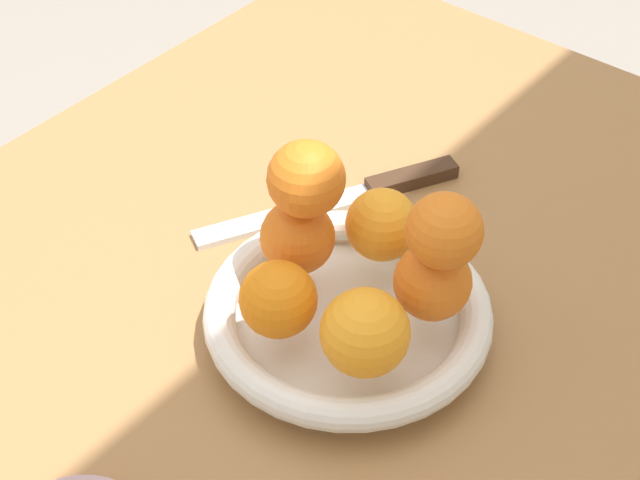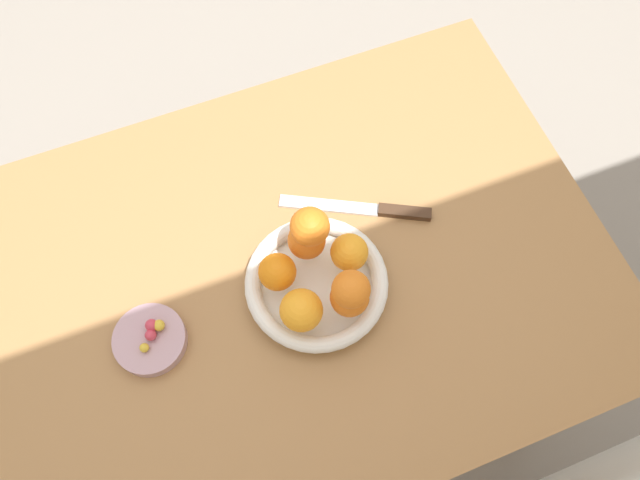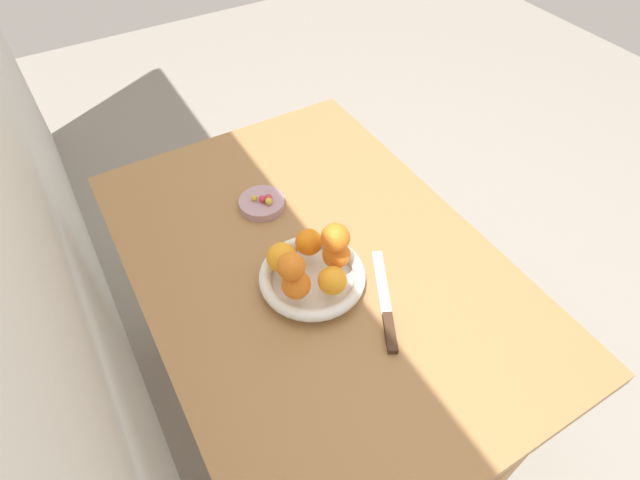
# 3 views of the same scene
# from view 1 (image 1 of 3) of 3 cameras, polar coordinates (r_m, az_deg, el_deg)

# --- Properties ---
(dining_table) EXTENTS (1.10, 0.76, 0.74)m
(dining_table) POSITION_cam_1_polar(r_m,az_deg,el_deg) (0.85, -2.95, -10.32)
(dining_table) COLOR #9E7042
(dining_table) RESTS_ON ground_plane
(fruit_bowl) EXTENTS (0.23, 0.23, 0.04)m
(fruit_bowl) POSITION_cam_1_polar(r_m,az_deg,el_deg) (0.78, 1.62, -4.43)
(fruit_bowl) COLOR white
(fruit_bowl) RESTS_ON dining_table
(orange_0) EXTENTS (0.07, 0.07, 0.07)m
(orange_0) POSITION_cam_1_polar(r_m,az_deg,el_deg) (0.70, 2.64, -5.41)
(orange_0) COLOR orange
(orange_0) RESTS_ON fruit_bowl
(orange_1) EXTENTS (0.06, 0.06, 0.06)m
(orange_1) POSITION_cam_1_polar(r_m,az_deg,el_deg) (0.74, 6.56, -2.43)
(orange_1) COLOR orange
(orange_1) RESTS_ON fruit_bowl
(orange_2) EXTENTS (0.06, 0.06, 0.06)m
(orange_2) POSITION_cam_1_polar(r_m,az_deg,el_deg) (0.78, 3.63, 0.90)
(orange_2) COLOR orange
(orange_2) RESTS_ON fruit_bowl
(orange_3) EXTENTS (0.06, 0.06, 0.06)m
(orange_3) POSITION_cam_1_polar(r_m,az_deg,el_deg) (0.77, -1.32, 0.18)
(orange_3) COLOR orange
(orange_3) RESTS_ON fruit_bowl
(orange_4) EXTENTS (0.06, 0.06, 0.06)m
(orange_4) POSITION_cam_1_polar(r_m,az_deg,el_deg) (0.72, -2.36, -3.39)
(orange_4) COLOR orange
(orange_4) RESTS_ON fruit_bowl
(orange_5) EXTENTS (0.06, 0.06, 0.06)m
(orange_5) POSITION_cam_1_polar(r_m,az_deg,el_deg) (0.73, -0.81, 3.59)
(orange_5) COLOR orange
(orange_5) RESTS_ON orange_3
(orange_6) EXTENTS (0.06, 0.06, 0.06)m
(orange_6) POSITION_cam_1_polar(r_m,az_deg,el_deg) (0.70, 7.25, 0.54)
(orange_6) COLOR orange
(orange_6) RESTS_ON orange_1
(knife) EXTENTS (0.24, 0.14, 0.01)m
(knife) POSITION_cam_1_polar(r_m,az_deg,el_deg) (0.91, 1.91, 2.60)
(knife) COLOR #3F2819
(knife) RESTS_ON dining_table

